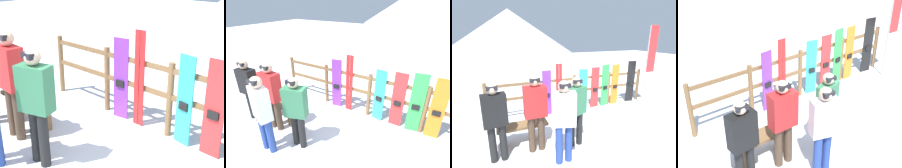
{
  "view_description": "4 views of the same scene",
  "coord_description": "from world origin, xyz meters",
  "views": [
    {
      "loc": [
        2.39,
        -1.97,
        2.54
      ],
      "look_at": [
        -0.36,
        0.88,
        1.02
      ],
      "focal_mm": 50.0,
      "sensor_mm": 36.0,
      "label": 1
    },
    {
      "loc": [
        1.38,
        -2.05,
        2.87
      ],
      "look_at": [
        -0.56,
        1.14,
        1.06
      ],
      "focal_mm": 28.0,
      "sensor_mm": 36.0,
      "label": 2
    },
    {
      "loc": [
        -2.39,
        -3.21,
        2.45
      ],
      "look_at": [
        -0.63,
        1.15,
        1.13
      ],
      "focal_mm": 28.0,
      "sensor_mm": 36.0,
      "label": 3
    },
    {
      "loc": [
        -4.12,
        -3.39,
        4.01
      ],
      "look_at": [
        -0.79,
        1.12,
        0.87
      ],
      "focal_mm": 50.0,
      "sensor_mm": 36.0,
      "label": 4
    }
  ],
  "objects": [
    {
      "name": "fence",
      "position": [
        0.0,
        1.78,
        0.71
      ],
      "size": [
        5.51,
        0.1,
        1.2
      ],
      "color": "brown",
      "rests_on": "ground"
    },
    {
      "name": "bench",
      "position": [
        -1.92,
        0.46,
        0.35
      ],
      "size": [
        1.13,
        0.36,
        0.5
      ],
      "color": "brown",
      "rests_on": "ground"
    },
    {
      "name": "snowboard_cyan",
      "position": [
        0.29,
        1.72,
        0.69
      ],
      "size": [
        0.28,
        0.09,
        1.38
      ],
      "color": "#2DBFCC",
      "rests_on": "ground"
    },
    {
      "name": "snowboard_red",
      "position": [
        0.75,
        1.72,
        0.7
      ],
      "size": [
        0.3,
        0.06,
        1.41
      ],
      "color": "red",
      "rests_on": "ground"
    },
    {
      "name": "person_red",
      "position": [
        -1.69,
        0.1,
        0.97
      ],
      "size": [
        0.47,
        0.27,
        1.68
      ],
      "color": "#4C3828",
      "rests_on": "ground"
    },
    {
      "name": "snowboard_purple",
      "position": [
        -0.96,
        1.72,
        0.71
      ],
      "size": [
        0.28,
        0.09,
        1.43
      ],
      "color": "purple",
      "rests_on": "ground"
    },
    {
      "name": "ski_pair_red",
      "position": [
        -0.56,
        1.73,
        0.81
      ],
      "size": [
        0.2,
        0.02,
        1.61
      ],
      "color": "red",
      "rests_on": "ground"
    },
    {
      "name": "person_plaid_green",
      "position": [
        -0.82,
        -0.03,
        0.93
      ],
      "size": [
        0.49,
        0.37,
        1.61
      ],
      "color": "black",
      "rests_on": "ground"
    }
  ]
}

